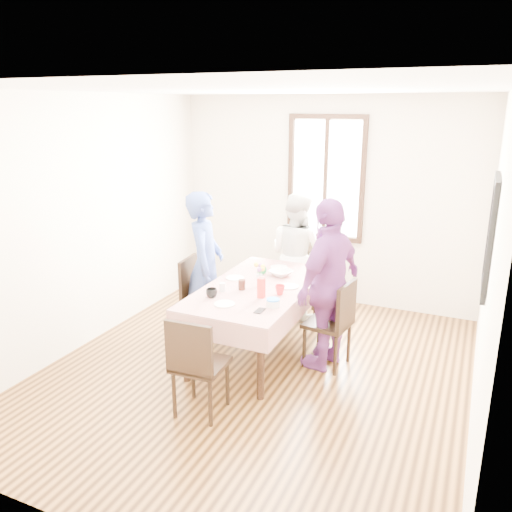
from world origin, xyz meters
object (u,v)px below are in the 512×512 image
chair_right (328,323)px  person_far (297,255)px  chair_left (204,298)px  person_right (327,284)px  dining_table (258,320)px  person_left (205,266)px  chair_far (297,279)px  chair_near (200,364)px

chair_right → person_far: size_ratio=0.59×
chair_left → person_right: bearing=80.5°
dining_table → person_left: 0.88m
chair_left → person_left: (0.02, 0.00, 0.38)m
chair_far → person_left: size_ratio=0.54×
dining_table → chair_far: chair_far is taller
person_left → dining_table: bearing=-122.5°
dining_table → chair_far: (0.00, 1.21, 0.08)m
chair_far → person_left: bearing=55.4°
chair_left → chair_near: same height
chair_left → person_far: size_ratio=0.59×
chair_left → person_left: person_left is taller
person_right → chair_right: bearing=105.1°
chair_near → person_far: 2.42m
person_far → dining_table: bearing=109.9°
chair_right → chair_far: size_ratio=1.00×
chair_left → chair_far: size_ratio=1.00×
person_far → person_right: size_ratio=0.90×
dining_table → person_far: person_far is taller
person_left → person_far: person_left is taller
chair_left → person_far: bearing=138.6°
chair_right → dining_table: bearing=102.3°
person_left → person_right: (1.45, -0.11, 0.03)m
chair_near → chair_right: bearing=56.6°
chair_near → person_left: (-0.73, 1.37, 0.38)m
chair_left → person_right: person_right is taller
chair_far → chair_near: bearing=90.3°
person_left → person_right: size_ratio=0.97×
person_left → person_right: person_right is taller
chair_right → chair_far: 1.37m
dining_table → chair_far: bearing=90.0°
dining_table → person_right: (0.73, 0.05, 0.49)m
chair_right → chair_far: (-0.75, 1.15, 0.00)m
chair_left → chair_right: 1.50m
person_left → person_far: (0.73, 1.02, -0.06)m
chair_right → person_far: person_far is taller
chair_far → person_right: (0.73, -1.15, 0.41)m
dining_table → chair_left: (-0.75, 0.16, 0.08)m
chair_far → person_left: 1.33m
chair_far → person_far: size_ratio=0.59×
person_right → chair_far: bearing=-132.7°
chair_left → chair_far: bearing=139.1°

